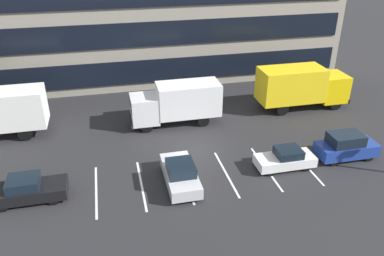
{
  "coord_description": "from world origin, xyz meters",
  "views": [
    {
      "loc": [
        -5.57,
        -23.36,
        14.4
      ],
      "look_at": [
        0.06,
        0.93,
        1.4
      ],
      "focal_mm": 35.94,
      "sensor_mm": 36.0,
      "label": 1
    }
  ],
  "objects_px": {
    "box_truck_white": "(177,102)",
    "sedan_black": "(28,189)",
    "sedan_silver": "(180,174)",
    "sedan_white": "(286,159)",
    "box_truck_yellow_all": "(301,86)",
    "suv_navy": "(346,146)"
  },
  "relations": [
    {
      "from": "box_truck_white",
      "to": "sedan_black",
      "type": "relative_size",
      "value": 1.69
    },
    {
      "from": "box_truck_yellow_all",
      "to": "sedan_black",
      "type": "bearing_deg",
      "value": -158.54
    },
    {
      "from": "box_truck_white",
      "to": "sedan_black",
      "type": "xyz_separation_m",
      "value": [
        -10.54,
        -7.97,
        -1.18
      ]
    },
    {
      "from": "box_truck_white",
      "to": "sedan_silver",
      "type": "bearing_deg",
      "value": -99.97
    },
    {
      "from": "box_truck_yellow_all",
      "to": "suv_navy",
      "type": "relative_size",
      "value": 1.94
    },
    {
      "from": "sedan_silver",
      "to": "suv_navy",
      "type": "bearing_deg",
      "value": 2.25
    },
    {
      "from": "sedan_black",
      "to": "sedan_white",
      "type": "bearing_deg",
      "value": -0.68
    },
    {
      "from": "sedan_white",
      "to": "suv_navy",
      "type": "height_order",
      "value": "suv_navy"
    },
    {
      "from": "sedan_black",
      "to": "box_truck_white",
      "type": "bearing_deg",
      "value": 37.08
    },
    {
      "from": "box_truck_white",
      "to": "sedan_silver",
      "type": "xyz_separation_m",
      "value": [
        -1.48,
        -8.43,
        -1.16
      ]
    },
    {
      "from": "box_truck_yellow_all",
      "to": "suv_navy",
      "type": "xyz_separation_m",
      "value": [
        -0.84,
        -8.56,
        -1.2
      ]
    },
    {
      "from": "sedan_black",
      "to": "sedan_silver",
      "type": "bearing_deg",
      "value": -2.95
    },
    {
      "from": "sedan_silver",
      "to": "suv_navy",
      "type": "height_order",
      "value": "suv_navy"
    },
    {
      "from": "sedan_silver",
      "to": "sedan_white",
      "type": "relative_size",
      "value": 1.14
    },
    {
      "from": "box_truck_yellow_all",
      "to": "sedan_white",
      "type": "relative_size",
      "value": 2.05
    },
    {
      "from": "box_truck_white",
      "to": "sedan_black",
      "type": "height_order",
      "value": "box_truck_white"
    },
    {
      "from": "sedan_black",
      "to": "suv_navy",
      "type": "bearing_deg",
      "value": 0.0
    },
    {
      "from": "sedan_white",
      "to": "sedan_black",
      "type": "xyz_separation_m",
      "value": [
        -16.33,
        0.19,
        0.06
      ]
    },
    {
      "from": "sedan_white",
      "to": "box_truck_white",
      "type": "bearing_deg",
      "value": 125.33
    },
    {
      "from": "sedan_white",
      "to": "sedan_black",
      "type": "height_order",
      "value": "sedan_black"
    },
    {
      "from": "sedan_silver",
      "to": "suv_navy",
      "type": "xyz_separation_m",
      "value": [
        11.89,
        0.47,
        0.16
      ]
    },
    {
      "from": "box_truck_white",
      "to": "suv_navy",
      "type": "relative_size",
      "value": 1.75
    }
  ]
}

